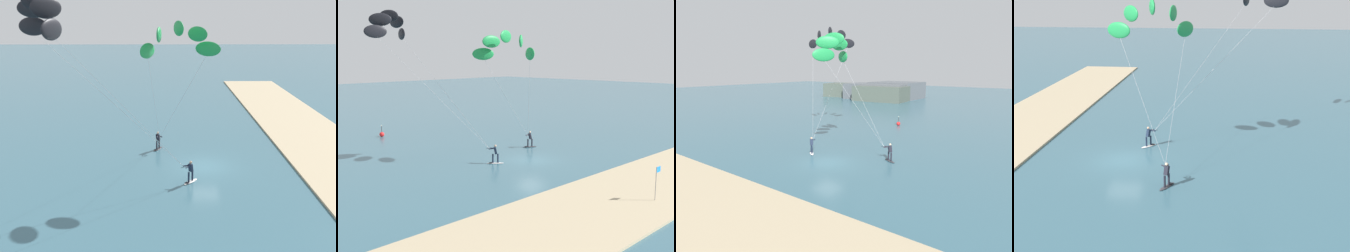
% 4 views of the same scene
% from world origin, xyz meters
% --- Properties ---
extents(ground_plane, '(240.00, 240.00, 0.00)m').
position_xyz_m(ground_plane, '(0.00, 0.00, 0.00)').
color(ground_plane, '#386070').
extents(sand_strip, '(80.00, 8.43, 0.16)m').
position_xyz_m(sand_strip, '(0.00, -11.42, 0.08)').
color(sand_strip, tan).
rests_on(sand_strip, ground).
extents(kitesurfer_nearshore, '(8.40, 11.37, 13.37)m').
position_xyz_m(kitesurfer_nearshore, '(-7.79, 9.66, 11.65)').
color(kitesurfer_nearshore, white).
rests_on(kitesurfer_nearshore, ground).
extents(kitesurfer_mid_water, '(7.63, 6.06, 11.57)m').
position_xyz_m(kitesurfer_mid_water, '(-0.79, 2.25, 9.90)').
color(kitesurfer_mid_water, '#333338').
rests_on(kitesurfer_mid_water, ground).
extents(marker_buoy, '(0.56, 0.56, 1.38)m').
position_xyz_m(marker_buoy, '(-3.43, 20.09, 0.30)').
color(marker_buoy, red).
rests_on(marker_buoy, ground).
extents(beach_flag, '(0.56, 0.05, 2.20)m').
position_xyz_m(beach_flag, '(-3.10, -13.44, 1.70)').
color(beach_flag, gray).
rests_on(beach_flag, sand_strip).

